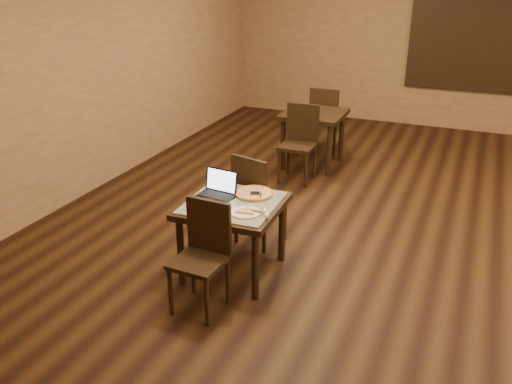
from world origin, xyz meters
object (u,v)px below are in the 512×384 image
at_px(other_table_b, 314,121).
at_px(other_table_b_chair_far, 325,117).
at_px(chair_main_near, 203,250).
at_px(other_table_b_chair_near, 300,138).
at_px(chair_main_far, 256,195).
at_px(pizza_pan, 254,194).
at_px(laptop, 219,189).
at_px(tiled_table, 233,212).

distance_m(other_table_b, other_table_b_chair_far, 0.63).
bearing_deg(chair_main_near, other_table_b_chair_far, 95.85).
xyz_separation_m(other_table_b_chair_near, other_table_b_chair_far, (0.00, 1.24, 0.00)).
height_order(chair_main_far, pizza_pan, chair_main_far).
bearing_deg(pizza_pan, other_table_b_chair_far, 95.28).
bearing_deg(chair_main_near, other_table_b, 96.31).
distance_m(chair_main_near, chair_main_far, 1.23).
relative_size(laptop, other_table_b_chair_near, 0.35).
xyz_separation_m(tiled_table, laptop, (-0.20, 0.11, 0.17)).
distance_m(pizza_pan, other_table_b_chair_far, 3.67).
relative_size(tiled_table, other_table_b_chair_far, 0.89).
xyz_separation_m(chair_main_near, other_table_b_chair_near, (-0.22, 3.26, 0.04)).
relative_size(laptop, other_table_b, 0.43).
relative_size(other_table_b, other_table_b_chair_far, 0.83).
bearing_deg(tiled_table, laptop, 149.81).
distance_m(chair_main_far, other_table_b_chair_far, 3.28).
height_order(pizza_pan, other_table_b_chair_near, other_table_b_chair_near).
bearing_deg(other_table_b, chair_main_far, -86.17).
xyz_separation_m(laptop, other_table_b_chair_far, (-0.02, 3.78, -0.22)).
relative_size(other_table_b_chair_near, other_table_b_chair_far, 1.00).
bearing_deg(other_table_b, tiled_table, -86.56).
distance_m(chair_main_far, other_table_b_chair_near, 2.04).
distance_m(laptop, other_table_b, 3.16).
bearing_deg(tiled_table, other_table_b_chair_far, 91.03).
relative_size(pizza_pan, other_table_b_chair_near, 0.37).
distance_m(other_table_b, other_table_b_chair_near, 0.63).
height_order(chair_main_far, other_table_b, chair_main_far).
bearing_deg(tiled_table, chair_main_near, -91.74).
xyz_separation_m(chair_main_near, other_table_b_chair_far, (-0.22, 4.50, 0.04)).
distance_m(laptop, pizza_pan, 0.35).
bearing_deg(laptop, other_table_b, 96.67).
distance_m(tiled_table, chair_main_far, 0.62).
xyz_separation_m(chair_main_far, other_table_b_chair_near, (-0.20, 2.03, 0.02)).
relative_size(laptop, other_table_b_chair_far, 0.35).
bearing_deg(pizza_pan, other_table_b_chair_near, 98.02).
xyz_separation_m(chair_main_far, other_table_b_chair_far, (-0.19, 3.28, 0.02)).
height_order(tiled_table, other_table_b_chair_far, other_table_b_chair_far).
relative_size(tiled_table, other_table_b_chair_near, 0.89).
distance_m(chair_main_far, pizza_pan, 0.44).
xyz_separation_m(tiled_table, chair_main_near, (0.00, -0.61, -0.10)).
relative_size(tiled_table, pizza_pan, 2.39).
bearing_deg(other_table_b_chair_near, tiled_table, -85.65).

